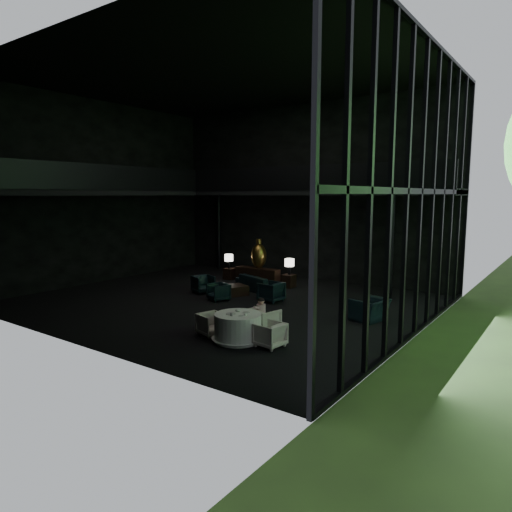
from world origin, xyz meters
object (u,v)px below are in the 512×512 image
Objects in this scene: dining_chair_east at (270,335)px; dining_chair_west at (212,324)px; side_table_left at (230,274)px; dining_chair_north at (264,319)px; lounge_armchair_south at (218,292)px; console at (257,276)px; dining_table at (238,329)px; lounge_armchair_west at (203,283)px; lounge_armchair_east at (271,290)px; table_lamp_right at (289,263)px; table_lamp_left at (229,258)px; child at (261,308)px; sofa at (259,280)px; window_armchair at (370,306)px; bronze_urn at (259,255)px; coffee_table at (235,290)px; side_table_right at (289,281)px.

dining_chair_west is (-1.87, -0.13, -0.01)m from dining_chair_east.
dining_chair_north is (5.97, -5.89, 0.13)m from side_table_left.
lounge_armchair_south is 1.05× the size of dining_chair_west.
lounge_armchair_south is at bearing -78.06° from console.
console is at bearing 121.63° from dining_table.
lounge_armchair_west is 0.93× the size of lounge_armchair_east.
dining_chair_west is (4.93, -6.95, 0.05)m from side_table_left.
dining_chair_east is at bearing -70.22° from dining_chair_west.
table_lamp_right is at bearing -145.96° from dining_chair_east.
lounge_armchair_east is at bearing -32.15° from table_lamp_left.
dining_table is at bearing 26.58° from lounge_armchair_east.
child is at bearing -53.83° from console.
sofa is 4.00× the size of child.
dining_chair_north is (0.12, 1.04, 0.06)m from dining_table.
lounge_armchair_east is at bearing -32.84° from side_table_left.
dining_chair_west is at bearing 130.52° from sofa.
table_lamp_left reaches higher than dining_chair_north.
dining_chair_north is (3.62, -2.28, 0.06)m from lounge_armchair_south.
window_armchair is 5.03m from dining_chair_west.
bronze_urn is 1.68× the size of dining_chair_north.
lounge_armchair_east reaches higher than dining_table.
bronze_urn is 8.23m from dining_table.
dining_chair_north is (1.94, -3.28, -0.03)m from lounge_armchair_east.
dining_chair_west is (4.93, -6.88, -0.68)m from table_lamp_left.
sofa is 2.90× the size of dining_chair_north.
table_lamp_left is 0.80× the size of lounge_armchair_east.
bronze_urn reaches higher than window_armchair.
lounge_armchair_south reaches higher than coffee_table.
side_table_left is at bearing 178.81° from console.
coffee_table is (-0.32, -1.19, -0.25)m from sofa.
dining_chair_west is (-1.04, -1.06, -0.08)m from dining_chair_north.
window_armchair reaches higher than side_table_right.
bronze_urn is at bearing 104.18° from coffee_table.
lounge_armchair_west is 3.06m from lounge_armchair_east.
lounge_armchair_east is at bearing 52.62° from lounge_armchair_south.
coffee_table is (-5.72, 0.43, -0.27)m from window_armchair.
console is 3.32× the size of lounge_armchair_south.
table_lamp_right reaches higher than side_table_right.
table_lamp_left is 4.80m from lounge_armchair_east.
lounge_armchair_south is (0.75, -3.57, -0.02)m from console.
bronze_urn is 7.43m from dining_chair_north.
side_table_right is at bearing -145.77° from dining_chair_east.
sofa is at bearing 75.06° from coffee_table.
lounge_armchair_west is (0.99, -2.87, -0.60)m from table_lamp_left.
bronze_urn is 2.01× the size of lounge_armchair_south.
sofa is at bearing -52.91° from console.
console is at bearing -176.90° from table_lamp_right.
table_lamp_right is 2.85m from coffee_table.
table_lamp_right reaches higher than lounge_armchair_south.
sofa is 1.96m from lounge_armchair_east.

